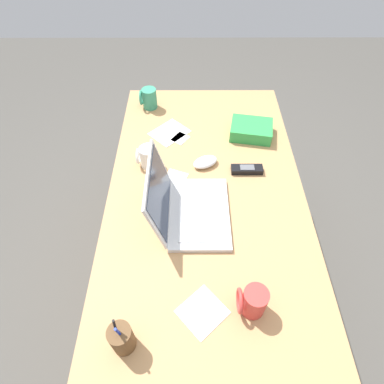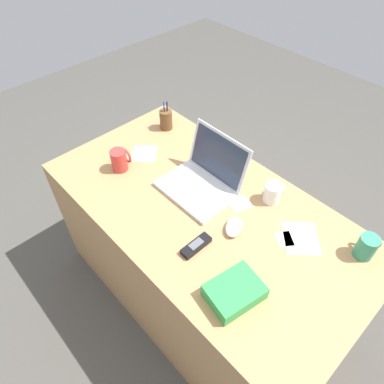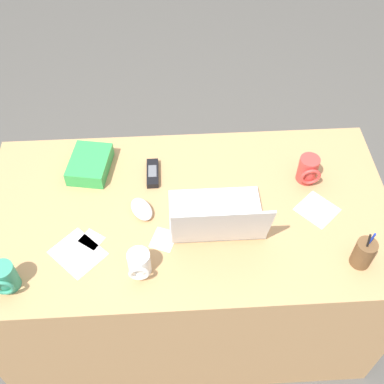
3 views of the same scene
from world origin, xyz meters
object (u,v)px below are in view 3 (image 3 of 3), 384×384
(computer_mouse, at_px, (142,209))
(coffee_mug_tall, at_px, (5,278))
(pen_holder, at_px, (364,253))
(laptop, at_px, (217,218))
(coffee_mug_spare, at_px, (139,264))
(snack_bag, at_px, (90,164))
(coffee_mug_white, at_px, (308,170))
(cordless_phone, at_px, (153,173))

(computer_mouse, bearing_deg, coffee_mug_tall, 5.76)
(coffee_mug_tall, distance_m, pen_holder, 1.13)
(laptop, height_order, computer_mouse, laptop)
(coffee_mug_spare, xyz_separation_m, snack_bag, (0.19, -0.46, -0.02))
(coffee_mug_white, distance_m, cordless_phone, 0.58)
(coffee_mug_white, bearing_deg, coffee_mug_tall, 20.74)
(computer_mouse, bearing_deg, laptop, 136.22)
(pen_holder, distance_m, snack_bag, 1.03)
(coffee_mug_white, bearing_deg, snack_bag, -6.85)
(computer_mouse, bearing_deg, pen_holder, 133.55)
(coffee_mug_white, relative_size, coffee_mug_tall, 1.05)
(computer_mouse, distance_m, pen_holder, 0.76)
(computer_mouse, xyz_separation_m, coffee_mug_spare, (0.00, 0.24, 0.03))
(coffee_mug_white, height_order, snack_bag, coffee_mug_white)
(coffee_mug_spare, relative_size, cordless_phone, 0.69)
(cordless_phone, distance_m, pen_holder, 0.80)
(cordless_phone, bearing_deg, coffee_mug_spare, 84.12)
(coffee_mug_tall, bearing_deg, coffee_mug_white, -159.26)
(laptop, distance_m, snack_bag, 0.54)
(laptop, distance_m, computer_mouse, 0.27)
(coffee_mug_spare, xyz_separation_m, cordless_phone, (-0.04, -0.41, -0.03))
(laptop, relative_size, cordless_phone, 2.49)
(computer_mouse, height_order, coffee_mug_tall, coffee_mug_tall)
(pen_holder, xyz_separation_m, snack_bag, (0.91, -0.47, -0.03))
(laptop, xyz_separation_m, computer_mouse, (0.26, -0.08, -0.03))
(coffee_mug_white, distance_m, snack_bag, 0.82)
(cordless_phone, bearing_deg, pen_holder, 148.06)
(coffee_mug_white, relative_size, pen_holder, 0.64)
(coffee_mug_tall, bearing_deg, laptop, -164.04)
(coffee_mug_white, height_order, pen_holder, pen_holder)
(laptop, bearing_deg, snack_bag, -32.75)
(computer_mouse, distance_m, coffee_mug_spare, 0.24)
(pen_holder, bearing_deg, computer_mouse, -19.15)
(pen_holder, bearing_deg, coffee_mug_white, -74.66)
(laptop, xyz_separation_m, coffee_mug_white, (-0.35, -0.20, 0.01))
(coffee_mug_spare, bearing_deg, laptop, -148.10)
(laptop, height_order, snack_bag, laptop)
(coffee_mug_white, relative_size, cordless_phone, 0.81)
(pen_holder, height_order, snack_bag, pen_holder)
(pen_holder, bearing_deg, laptop, -20.65)
(laptop, relative_size, pen_holder, 1.98)
(laptop, distance_m, coffee_mug_tall, 0.70)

